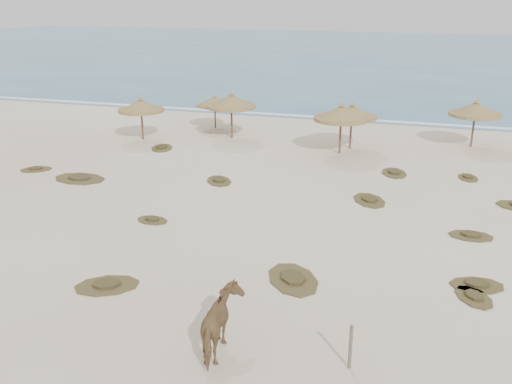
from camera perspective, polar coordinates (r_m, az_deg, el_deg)
ground at (r=21.12m, az=-3.01°, el=-7.04°), size 160.00×160.00×0.00m
ocean at (r=93.43m, az=13.19°, el=13.26°), size 200.00×100.00×0.01m
foam_line at (r=45.20m, az=8.30°, el=7.30°), size 70.00×0.60×0.01m
palapa_0 at (r=38.62m, az=-11.43°, el=8.41°), size 4.02×4.02×2.88m
palapa_1 at (r=38.25m, az=-2.48°, el=8.99°), size 4.15×4.15×3.15m
palapa_2 at (r=41.26m, az=-4.14°, el=8.97°), size 2.96×2.96×2.45m
palapa_3 at (r=36.07m, az=9.56°, el=7.83°), size 4.04×4.04×2.94m
palapa_4 at (r=34.81m, az=8.53°, el=7.73°), size 4.07×4.07×3.15m
palapa_5 at (r=38.50m, az=21.10°, el=7.67°), size 4.18×4.18×3.06m
horse at (r=15.87m, az=-3.44°, el=-13.08°), size 1.29×2.25×1.79m
fence_post_near at (r=15.62m, az=9.42°, el=-15.03°), size 0.10×0.10×1.29m
scrub_1 at (r=31.54m, az=-17.23°, el=1.32°), size 2.99×2.04×0.16m
scrub_2 at (r=25.11m, az=-10.34°, el=-2.75°), size 1.56×1.13×0.16m
scrub_3 at (r=27.53m, az=11.27°, el=-0.79°), size 2.22×2.54×0.16m
scrub_4 at (r=24.75m, az=20.71°, el=-4.09°), size 1.82×1.23×0.16m
scrub_6 at (r=36.53m, az=-9.39°, el=4.39°), size 1.87×2.32×0.16m
scrub_7 at (r=31.93m, az=13.65°, el=1.88°), size 1.79×2.28×0.16m
scrub_8 at (r=33.97m, az=-21.15°, el=2.15°), size 2.04×1.84×0.16m
scrub_9 at (r=19.90m, az=3.72°, el=-8.66°), size 2.72×3.01×0.16m
scrub_10 at (r=32.29m, az=20.44°, el=1.37°), size 1.27×1.70×0.16m
scrub_11 at (r=20.12m, az=-14.69°, el=-8.99°), size 2.60×2.27×0.16m
scrub_12 at (r=20.08m, az=20.96°, el=-9.77°), size 1.65×1.87×0.16m
scrub_13 at (r=29.80m, az=-3.73°, el=1.14°), size 2.09×2.27×0.16m
scrub_14 at (r=20.87m, az=21.23°, el=-8.64°), size 2.04×1.56×0.16m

